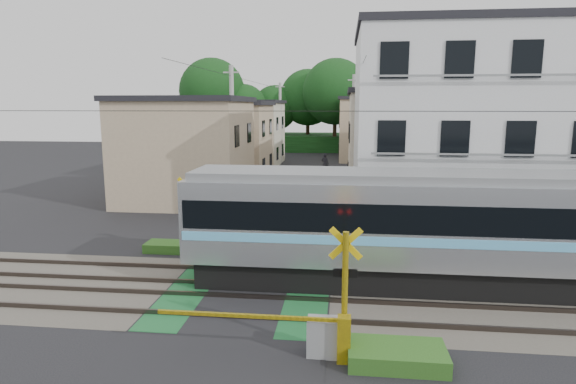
# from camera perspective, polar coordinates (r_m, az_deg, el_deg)

# --- Properties ---
(ground) EXTENTS (120.00, 120.00, 0.00)m
(ground) POSITION_cam_1_polar(r_m,az_deg,el_deg) (15.47, -4.83, -11.73)
(ground) COLOR black
(track_bed) EXTENTS (120.00, 120.00, 0.14)m
(track_bed) POSITION_cam_1_polar(r_m,az_deg,el_deg) (15.46, -4.83, -11.61)
(track_bed) COLOR #47423A
(track_bed) RESTS_ON ground
(crossing_signal_near) EXTENTS (4.74, 0.65, 3.09)m
(crossing_signal_near) POSITION_cam_1_polar(r_m,az_deg,el_deg) (11.58, 4.52, -15.75)
(crossing_signal_near) COLOR yellow
(crossing_signal_near) RESTS_ON ground
(crossing_signal_far) EXTENTS (4.74, 0.65, 3.09)m
(crossing_signal_far) POSITION_cam_1_polar(r_m,az_deg,el_deg) (19.22, -10.32, -5.23)
(crossing_signal_far) COLOR yellow
(crossing_signal_far) RESTS_ON ground
(apartment_block) EXTENTS (10.20, 8.36, 9.30)m
(apartment_block) POSITION_cam_1_polar(r_m,az_deg,el_deg) (24.24, 20.05, 6.96)
(apartment_block) COLOR white
(apartment_block) RESTS_ON ground
(houses_row) EXTENTS (22.07, 31.35, 6.80)m
(houses_row) POSITION_cam_1_polar(r_m,az_deg,el_deg) (40.15, 2.77, 6.59)
(houses_row) COLOR tan
(houses_row) RESTS_ON ground
(tree_hill) EXTENTS (40.00, 13.30, 11.62)m
(tree_hill) POSITION_cam_1_polar(r_m,az_deg,el_deg) (61.98, 4.15, 9.98)
(tree_hill) COLOR #133B14
(tree_hill) RESTS_ON ground
(catenary) EXTENTS (60.00, 5.04, 7.00)m
(catenary) POSITION_cam_1_polar(r_m,az_deg,el_deg) (14.58, 18.77, 1.48)
(catenary) COLOR #2D2D33
(catenary) RESTS_ON ground
(utility_poles) EXTENTS (7.90, 42.00, 8.00)m
(utility_poles) POSITION_cam_1_polar(r_m,az_deg,el_deg) (37.31, 0.46, 7.61)
(utility_poles) COLOR #A5A5A0
(utility_poles) RESTS_ON ground
(pedestrian) EXTENTS (0.76, 0.64, 1.77)m
(pedestrian) POSITION_cam_1_polar(r_m,az_deg,el_deg) (41.18, 4.41, 3.37)
(pedestrian) COLOR black
(pedestrian) RESTS_ON ground
(weed_patches) EXTENTS (10.25, 8.80, 0.40)m
(weed_patches) POSITION_cam_1_polar(r_m,az_deg,el_deg) (15.09, 1.78, -11.53)
(weed_patches) COLOR #2D5E1E
(weed_patches) RESTS_ON ground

